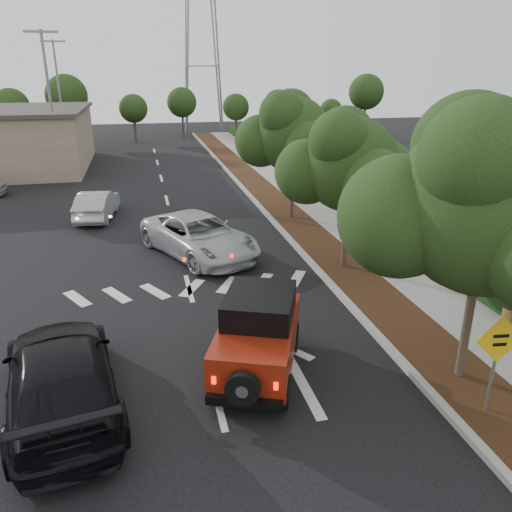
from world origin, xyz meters
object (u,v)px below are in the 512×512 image
object	(u,v)px
speed_hump_sign	(497,352)
silver_suv_ahead	(199,236)
black_suv_oncoming	(61,376)
red_jeep	(259,332)

from	to	relation	value
speed_hump_sign	silver_suv_ahead	bearing A→B (deg)	119.92
silver_suv_ahead	black_suv_oncoming	xyz separation A→B (m)	(-3.91, -8.61, 0.00)
red_jeep	silver_suv_ahead	world-z (taller)	red_jeep
red_jeep	silver_suv_ahead	bearing A→B (deg)	115.16
silver_suv_ahead	speed_hump_sign	distance (m)	11.80
black_suv_oncoming	red_jeep	bearing A→B (deg)	176.67
silver_suv_ahead	black_suv_oncoming	world-z (taller)	black_suv_oncoming
black_suv_oncoming	speed_hump_sign	xyz separation A→B (m)	(8.58, -2.21, 0.72)
red_jeep	black_suv_oncoming	distance (m)	4.39
silver_suv_ahead	black_suv_oncoming	bearing A→B (deg)	-139.34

